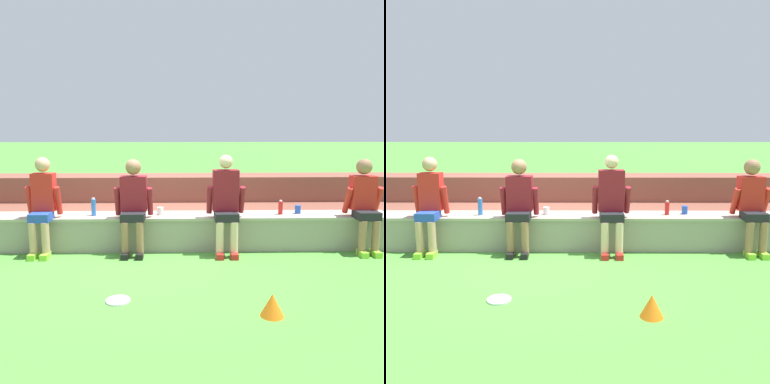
# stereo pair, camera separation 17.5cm
# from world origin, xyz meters

# --- Properties ---
(ground_plane) EXTENTS (80.00, 80.00, 0.00)m
(ground_plane) POSITION_xyz_m (0.00, 0.00, 0.00)
(ground_plane) COLOR #4C9338
(stone_seating_wall) EXTENTS (7.33, 0.56, 0.52)m
(stone_seating_wall) POSITION_xyz_m (0.00, 0.26, 0.27)
(stone_seating_wall) COLOR gray
(stone_seating_wall) RESTS_ON ground
(brick_bleachers) EXTENTS (10.55, 1.51, 0.92)m
(brick_bleachers) POSITION_xyz_m (0.00, 1.66, 0.38)
(brick_bleachers) COLOR brown
(brick_bleachers) RESTS_ON ground
(person_far_left) EXTENTS (0.49, 0.56, 1.40)m
(person_far_left) POSITION_xyz_m (-1.52, 0.02, 0.74)
(person_far_left) COLOR tan
(person_far_left) RESTS_ON ground
(person_left_of_center) EXTENTS (0.55, 0.54, 1.37)m
(person_left_of_center) POSITION_xyz_m (-0.22, -0.00, 0.74)
(person_left_of_center) COLOR #996B4C
(person_left_of_center) RESTS_ON ground
(person_center) EXTENTS (0.55, 0.52, 1.43)m
(person_center) POSITION_xyz_m (1.11, -0.03, 0.76)
(person_center) COLOR beige
(person_center) RESTS_ON ground
(person_right_of_center) EXTENTS (0.53, 0.57, 1.37)m
(person_right_of_center) POSITION_xyz_m (3.15, 0.02, 0.74)
(person_right_of_center) COLOR #996B4C
(person_right_of_center) RESTS_ON ground
(water_bottle_center_gap) EXTENTS (0.07, 0.07, 0.27)m
(water_bottle_center_gap) POSITION_xyz_m (-0.84, 0.22, 0.64)
(water_bottle_center_gap) COLOR blue
(water_bottle_center_gap) RESTS_ON stone_seating_wall
(water_bottle_mid_left) EXTENTS (0.07, 0.07, 0.22)m
(water_bottle_mid_left) POSITION_xyz_m (1.97, 0.25, 0.62)
(water_bottle_mid_left) COLOR red
(water_bottle_mid_left) RESTS_ON stone_seating_wall
(plastic_cup_right_end) EXTENTS (0.09, 0.09, 0.11)m
(plastic_cup_right_end) POSITION_xyz_m (0.15, 0.25, 0.57)
(plastic_cup_right_end) COLOR white
(plastic_cup_right_end) RESTS_ON stone_seating_wall
(plastic_cup_left_end) EXTENTS (0.09, 0.09, 0.12)m
(plastic_cup_left_end) POSITION_xyz_m (2.25, 0.30, 0.58)
(plastic_cup_left_end) COLOR blue
(plastic_cup_left_end) RESTS_ON stone_seating_wall
(frisbee) EXTENTS (0.26, 0.26, 0.02)m
(frisbee) POSITION_xyz_m (-0.20, -1.66, 0.01)
(frisbee) COLOR white
(frisbee) RESTS_ON ground
(sports_cone) EXTENTS (0.23, 0.23, 0.23)m
(sports_cone) POSITION_xyz_m (1.36, -2.03, 0.11)
(sports_cone) COLOR orange
(sports_cone) RESTS_ON ground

